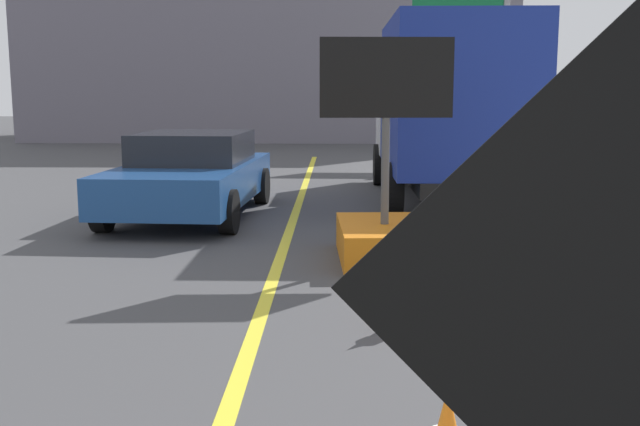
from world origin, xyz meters
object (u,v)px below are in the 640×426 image
highway_guide_sign (478,43)px  traffic_cone_mid_lane (401,297)px  arrow_board_trailer (384,221)px  box_truck (447,106)px  pickup_car (191,174)px  roadwork_sign (622,312)px

highway_guide_sign → traffic_cone_mid_lane: highway_guide_sign is taller
arrow_board_trailer → box_truck: bearing=74.0°
traffic_cone_mid_lane → highway_guide_sign: bearing=77.7°
pickup_car → arrow_board_trailer: bearing=-47.2°
box_truck → pickup_car: size_ratio=1.40×
roadwork_sign → traffic_cone_mid_lane: 4.53m
roadwork_sign → highway_guide_sign: bearing=80.9°
arrow_board_trailer → traffic_cone_mid_lane: (-0.02, -2.76, -0.19)m
box_truck → highway_guide_sign: highway_guide_sign is taller
roadwork_sign → box_truck: bearing=84.2°
pickup_car → highway_guide_sign: (6.48, 9.99, 2.73)m
highway_guide_sign → traffic_cone_mid_lane: (-3.50, -15.99, -3.13)m
roadwork_sign → highway_guide_sign: (3.26, 20.36, 1.95)m
box_truck → traffic_cone_mid_lane: box_truck is taller
pickup_car → traffic_cone_mid_lane: bearing=-63.6°
box_truck → pickup_car: bearing=-157.7°
arrow_board_trailer → box_truck: (1.46, 5.08, 1.30)m
arrow_board_trailer → highway_guide_sign: 13.99m
roadwork_sign → box_truck: size_ratio=0.36×
arrow_board_trailer → pickup_car: (-3.01, 3.24, 0.22)m
box_truck → pickup_car: box_truck is taller
pickup_car → traffic_cone_mid_lane: size_ratio=7.92×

